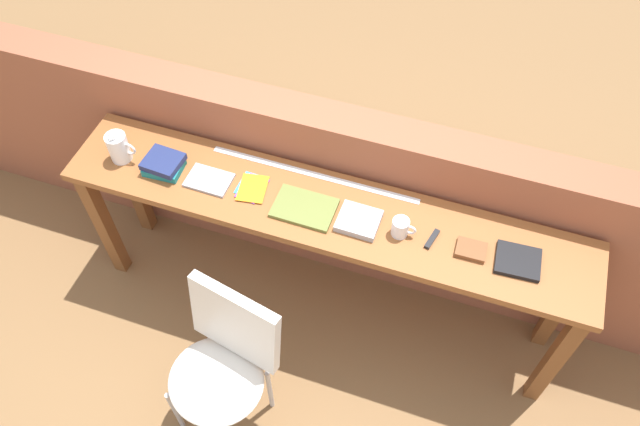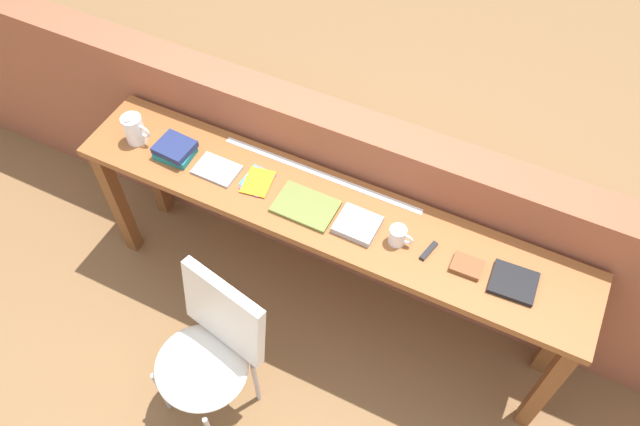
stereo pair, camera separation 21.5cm
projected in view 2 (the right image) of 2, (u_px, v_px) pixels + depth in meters
name	position (u px, v px, depth m)	size (l,w,h in m)	color
ground_plane	(300.00, 345.00, 3.39)	(40.00, 40.00, 0.00)	brown
brick_wall_back	(353.00, 198.00, 3.28)	(6.00, 0.20, 1.12)	#935138
sideboard	(325.00, 226.00, 2.95)	(2.50, 0.44, 0.88)	brown
chair_white_moulded	(210.00, 349.00, 2.81)	(0.52, 0.53, 0.89)	silver
pitcher_white	(134.00, 129.00, 3.03)	(0.14, 0.10, 0.18)	white
book_stack_leftmost	(175.00, 150.00, 3.01)	(0.18, 0.16, 0.07)	#19757A
magazine_cycling	(217.00, 170.00, 2.97)	(0.21, 0.15, 0.01)	#9E9EA3
pamphlet_pile_colourful	(258.00, 181.00, 2.93)	(0.15, 0.18, 0.01)	#3399D8
book_open_centre	(306.00, 206.00, 2.83)	(0.28, 0.19, 0.02)	olive
book_grey_hardcover	(357.00, 225.00, 2.76)	(0.19, 0.17, 0.03)	#9E9EA3
mug	(398.00, 236.00, 2.69)	(0.11, 0.08, 0.09)	white
multitool_folded	(429.00, 251.00, 2.69)	(0.02, 0.11, 0.02)	black
leather_journal_brown	(467.00, 266.00, 2.64)	(0.13, 0.10, 0.02)	brown
book_repair_rightmost	(513.00, 283.00, 2.59)	(0.19, 0.17, 0.02)	black
ruler_metal_back_edge	(320.00, 174.00, 2.96)	(1.03, 0.03, 0.00)	silver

